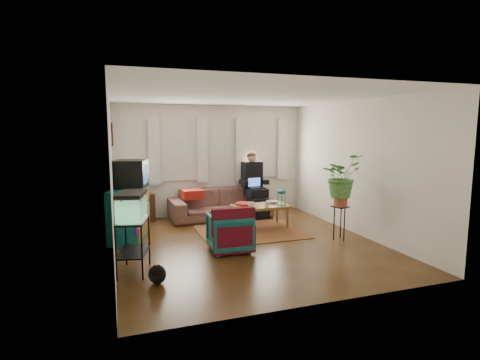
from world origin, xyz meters
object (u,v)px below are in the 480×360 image
object	(u,v)px
dresser	(129,214)
aquarium_stand	(133,246)
side_table	(143,208)
sofa	(220,199)
plant_stand	(340,223)
armchair	(230,230)
coffee_table	(261,216)

from	to	relation	value
dresser	aquarium_stand	xyz separation A→B (m)	(-0.01, -1.74, -0.09)
side_table	sofa	bearing A→B (deg)	-8.37
sofa	aquarium_stand	world-z (taller)	sofa
plant_stand	sofa	bearing A→B (deg)	124.24
side_table	armchair	size ratio (longest dim) A/B	0.88
side_table	dresser	size ratio (longest dim) A/B	0.58
aquarium_stand	plant_stand	distance (m)	3.73
dresser	aquarium_stand	world-z (taller)	dresser
side_table	aquarium_stand	distance (m)	3.10
aquarium_stand	armchair	world-z (taller)	aquarium_stand
sofa	plant_stand	xyz separation A→B (m)	(1.62, -2.38, -0.14)
sofa	armchair	size ratio (longest dim) A/B	3.30
sofa	coffee_table	world-z (taller)	sofa
coffee_table	dresser	bearing A→B (deg)	177.25
side_table	aquarium_stand	size ratio (longest dim) A/B	0.80
aquarium_stand	coffee_table	size ratio (longest dim) A/B	0.67
coffee_table	plant_stand	distance (m)	1.66
side_table	plant_stand	bearing A→B (deg)	-38.19
aquarium_stand	plant_stand	world-z (taller)	aquarium_stand
dresser	plant_stand	bearing A→B (deg)	-2.90
coffee_table	plant_stand	world-z (taller)	plant_stand
aquarium_stand	sofa	bearing A→B (deg)	67.63
sofa	armchair	bearing A→B (deg)	-104.53
plant_stand	armchair	bearing A→B (deg)	178.75
sofa	dresser	size ratio (longest dim) A/B	2.17
dresser	aquarium_stand	size ratio (longest dim) A/B	1.38
side_table	coffee_table	world-z (taller)	side_table
side_table	aquarium_stand	world-z (taller)	aquarium_stand
aquarium_stand	coffee_table	bearing A→B (deg)	46.93
armchair	plant_stand	bearing A→B (deg)	-178.60
armchair	coffee_table	distance (m)	1.61
plant_stand	side_table	bearing A→B (deg)	141.81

